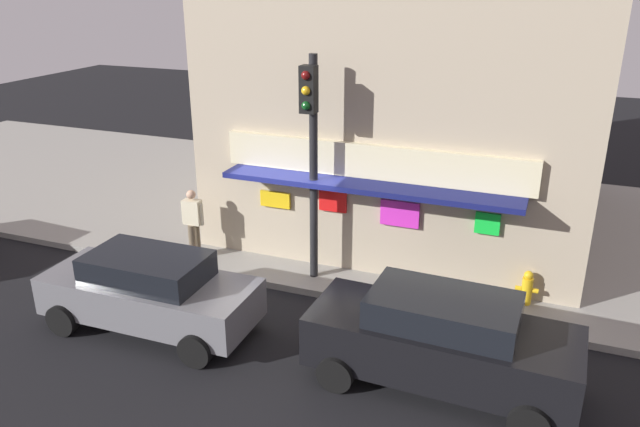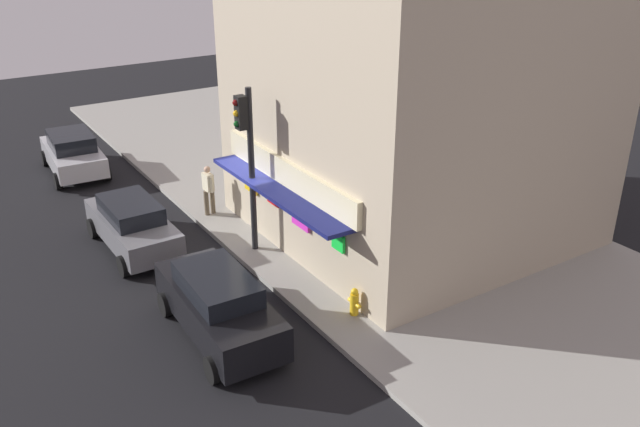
# 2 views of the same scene
# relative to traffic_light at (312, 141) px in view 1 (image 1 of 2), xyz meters

# --- Properties ---
(ground_plane) EXTENTS (55.95, 55.95, 0.00)m
(ground_plane) POSITION_rel_traffic_light_xyz_m (-0.66, -0.57, -3.34)
(ground_plane) COLOR black
(sidewalk) EXTENTS (37.30, 10.24, 0.16)m
(sidewalk) POSITION_rel_traffic_light_xyz_m (-0.66, 4.55, -3.26)
(sidewalk) COLOR gray
(sidewalk) RESTS_ON ground_plane
(corner_building) EXTENTS (9.02, 9.71, 8.94)m
(corner_building) POSITION_rel_traffic_light_xyz_m (1.16, 5.11, 1.28)
(corner_building) COLOR tan
(corner_building) RESTS_ON sidewalk
(traffic_light) EXTENTS (0.32, 0.58, 4.96)m
(traffic_light) POSITION_rel_traffic_light_xyz_m (0.00, 0.00, 0.00)
(traffic_light) COLOR black
(traffic_light) RESTS_ON sidewalk
(fire_hydrant) EXTENTS (0.46, 0.22, 0.75)m
(fire_hydrant) POSITION_rel_traffic_light_xyz_m (4.60, 0.52, -2.82)
(fire_hydrant) COLOR gold
(fire_hydrant) RESTS_ON sidewalk
(trash_can) EXTENTS (0.51, 0.51, 0.78)m
(trash_can) POSITION_rel_traffic_light_xyz_m (2.13, 1.71, -2.80)
(trash_can) COLOR #2D2D2D
(trash_can) RESTS_ON sidewalk
(pedestrian) EXTENTS (0.58, 0.39, 1.71)m
(pedestrian) POSITION_rel_traffic_light_xyz_m (-3.07, 0.01, -2.24)
(pedestrian) COLOR brown
(pedestrian) RESTS_ON sidewalk
(potted_plant_by_doorway) EXTENTS (0.76, 0.76, 1.03)m
(potted_plant_by_doorway) POSITION_rel_traffic_light_xyz_m (-1.82, 1.39, -2.58)
(potted_plant_by_doorway) COLOR #59595B
(potted_plant_by_doorway) RESTS_ON sidewalk
(potted_plant_by_window) EXTENTS (0.72, 0.72, 1.06)m
(potted_plant_by_window) POSITION_rel_traffic_light_xyz_m (-0.47, 1.42, -2.56)
(potted_plant_by_window) COLOR brown
(potted_plant_by_window) RESTS_ON sidewalk
(parked_car_black) EXTENTS (4.53, 2.02, 1.71)m
(parked_car_black) POSITION_rel_traffic_light_xyz_m (3.40, -2.65, -2.46)
(parked_car_black) COLOR black
(parked_car_black) RESTS_ON ground_plane
(parked_car_grey) EXTENTS (4.27, 1.92, 1.59)m
(parked_car_grey) POSITION_rel_traffic_light_xyz_m (-2.27, -2.88, -2.52)
(parked_car_grey) COLOR slate
(parked_car_grey) RESTS_ON ground_plane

